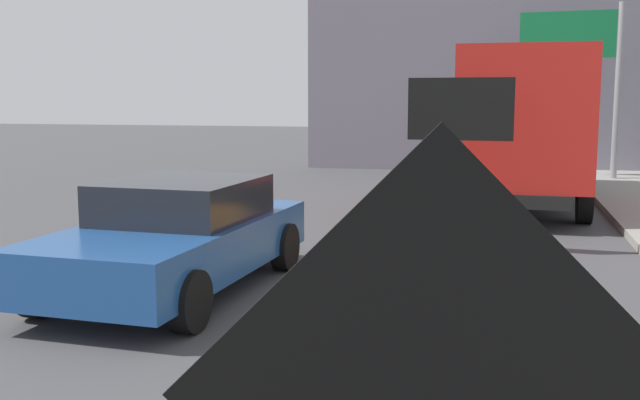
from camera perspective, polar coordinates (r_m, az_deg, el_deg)
lane_center_stripe at (r=6.15m, az=-5.50°, el=-15.08°), size 0.14×36.00×0.01m
arrow_board_trailer at (r=11.72m, az=10.52°, el=-1.67°), size 1.60×1.87×2.70m
box_truck at (r=16.94m, az=15.43°, el=5.63°), size 2.75×7.73×3.34m
pickup_car at (r=9.40m, az=-10.90°, el=-2.70°), size 2.24×4.50×1.38m
highway_guide_sign at (r=22.38m, az=20.02°, el=10.05°), size 2.78×0.38×5.00m
far_building_block at (r=29.00m, az=14.97°, el=11.46°), size 13.82×8.71×8.66m
traffic_cone_mid_lane at (r=7.00m, az=4.44°, el=-9.55°), size 0.36×0.36×0.63m
traffic_cone_far_lane at (r=9.31m, az=6.94°, el=-5.21°), size 0.36×0.36×0.61m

